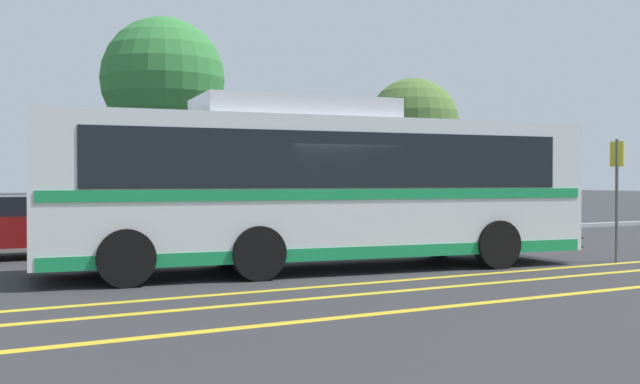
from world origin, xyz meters
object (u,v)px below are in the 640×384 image
at_px(tree_0, 413,124).
at_px(tree_1, 163,80).
at_px(transit_bus, 319,184).
at_px(parked_car_1, 29,226).
at_px(bus_stop_sign, 617,185).

bearing_deg(tree_0, tree_1, 177.10).
relative_size(transit_bus, parked_car_1, 2.70).
relative_size(transit_bus, bus_stop_sign, 4.26).
bearing_deg(tree_0, transit_bus, -133.59).
xyz_separation_m(bus_stop_sign, tree_1, (-6.36, 12.93, 3.46)).
bearing_deg(tree_0, parked_car_1, -161.56).
bearing_deg(bus_stop_sign, parked_car_1, -116.11).
bearing_deg(parked_car_1, tree_0, 110.28).
bearing_deg(transit_bus, bus_stop_sign, 80.14).
bearing_deg(parked_car_1, bus_stop_sign, 58.22).
height_order(transit_bus, parked_car_1, transit_bus).
bearing_deg(tree_1, transit_bus, -90.46).
distance_m(transit_bus, bus_stop_sign, 6.75).
bearing_deg(parked_car_1, tree_1, 139.53).
xyz_separation_m(tree_0, tree_1, (-9.83, 0.50, 1.15)).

